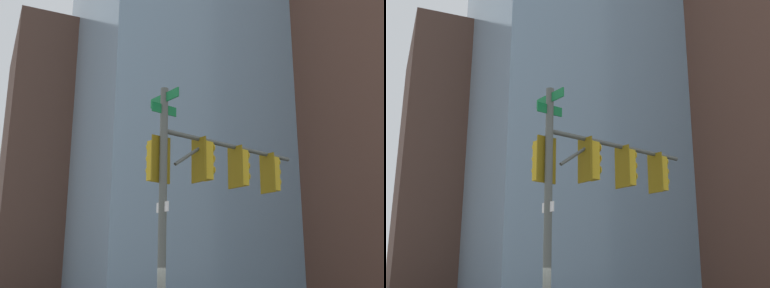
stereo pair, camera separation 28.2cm
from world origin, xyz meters
The scene contains 3 objects.
signal_pole_assembly centered at (0.43, -0.98, 4.79)m, with size 1.89×4.95×6.86m.
building_glass_tower centered at (39.45, -16.23, 35.25)m, with size 26.44×22.18×70.50m, color #7A99B2.
building_brick_farside centered at (56.35, -7.79, 17.34)m, with size 20.44×19.61×34.68m, color #4C3328.
Camera 2 is at (-10.58, 4.15, 2.37)m, focal length 44.55 mm.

